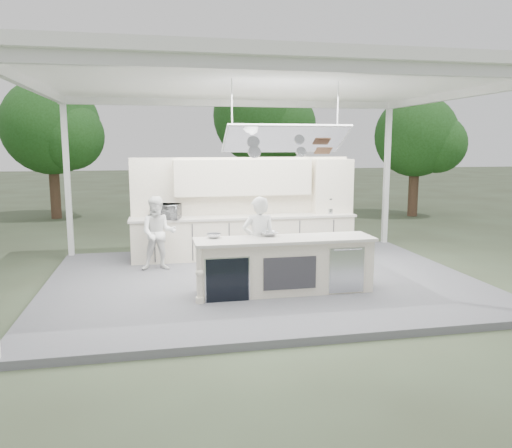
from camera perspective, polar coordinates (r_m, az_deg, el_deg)
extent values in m
plane|color=#48583C|center=(9.62, 0.71, -6.95)|extent=(90.00, 90.00, 0.00)
cube|color=#5A5A5F|center=(9.60, 0.71, -6.61)|extent=(8.00, 6.00, 0.12)
cube|color=white|center=(13.32, 14.70, 5.31)|extent=(0.12, 0.12, 3.70)
cube|color=white|center=(12.12, -20.76, 4.68)|extent=(0.12, 0.12, 3.70)
cube|color=white|center=(9.31, 0.76, 16.02)|extent=(8.20, 6.20, 0.16)
cube|color=white|center=(6.51, 6.43, 17.55)|extent=(8.00, 0.12, 0.16)
cube|color=white|center=(12.13, -2.23, 13.63)|extent=(8.00, 0.12, 0.16)
cube|color=white|center=(9.29, -24.29, 14.26)|extent=(0.12, 6.00, 0.16)
cube|color=white|center=(10.81, 22.03, 13.56)|extent=(0.12, 6.00, 0.16)
cube|color=white|center=(8.41, 3.41, 9.71)|extent=(2.00, 0.71, 0.43)
cube|color=white|center=(8.41, 3.41, 9.71)|extent=(2.06, 0.76, 0.46)
cylinder|color=white|center=(8.25, -2.77, 13.03)|extent=(0.02, 0.02, 0.95)
cylinder|color=white|center=(8.71, 9.32, 12.72)|extent=(0.02, 0.02, 0.95)
cylinder|color=silver|center=(8.45, -0.18, 8.23)|extent=(0.22, 0.14, 0.21)
cylinder|color=silver|center=(8.59, 5.18, 8.21)|extent=(0.18, 0.12, 0.18)
cube|color=brown|center=(8.73, 7.68, 8.31)|extent=(0.28, 0.18, 0.12)
cube|color=white|center=(8.67, 3.27, -4.86)|extent=(3.00, 0.70, 0.90)
cube|color=white|center=(8.57, 3.30, -1.77)|extent=(3.10, 0.78, 0.05)
cylinder|color=white|center=(8.08, -6.48, -5.86)|extent=(0.11, 0.11, 0.92)
cube|color=black|center=(8.15, -3.29, -6.41)|extent=(0.70, 0.04, 0.72)
cube|color=silver|center=(8.15, -3.29, -6.42)|extent=(0.74, 0.03, 0.72)
cube|color=#302F34|center=(8.34, 3.90, -5.63)|extent=(0.90, 0.02, 0.55)
cube|color=silver|center=(8.65, 10.33, -5.22)|extent=(0.62, 0.02, 0.78)
cube|color=white|center=(11.30, -1.32, -1.56)|extent=(5.00, 0.65, 0.90)
cube|color=white|center=(11.22, -1.32, 0.82)|extent=(5.08, 0.72, 0.05)
cube|color=white|center=(11.49, -1.59, 2.02)|extent=(5.00, 0.10, 2.25)
cube|color=white|center=(11.30, -1.49, 5.34)|extent=(3.10, 0.38, 0.80)
cube|color=white|center=(11.81, 8.66, 4.19)|extent=(0.90, 0.45, 1.30)
cube|color=brown|center=(11.81, 8.66, 4.19)|extent=(0.84, 0.40, 0.03)
cylinder|color=silver|center=(11.71, 8.38, 1.49)|extent=(0.20, 0.20, 0.12)
cylinder|color=black|center=(11.69, 8.39, 2.27)|extent=(0.17, 0.17, 0.20)
cylinder|color=black|center=(11.83, 9.97, 1.48)|extent=(0.16, 0.16, 0.10)
cone|color=black|center=(11.81, 9.99, 2.30)|extent=(0.14, 0.14, 0.24)
cylinder|color=brown|center=(19.43, -21.99, 3.67)|extent=(0.36, 0.36, 2.10)
sphere|color=#266324|center=(19.37, -22.39, 10.28)|extent=(3.40, 3.40, 3.40)
sphere|color=#266324|center=(18.75, -20.55, 9.41)|extent=(2.38, 2.38, 2.38)
cylinder|color=brown|center=(21.55, 0.49, 5.27)|extent=(0.36, 0.36, 2.45)
sphere|color=#266324|center=(21.53, 0.50, 12.25)|extent=(4.00, 4.00, 4.00)
sphere|color=#266324|center=(21.11, 3.01, 11.22)|extent=(2.80, 2.80, 2.80)
cylinder|color=brown|center=(19.55, 17.53, 3.69)|extent=(0.36, 0.36, 1.92)
sphere|color=#266324|center=(19.48, 17.82, 9.59)|extent=(3.00, 3.00, 3.00)
sphere|color=#266324|center=(19.39, 19.99, 8.59)|extent=(2.10, 2.10, 2.10)
imported|color=white|center=(8.87, 0.34, -2.09)|extent=(0.62, 0.42, 1.64)
imported|color=white|center=(10.30, -11.10, -1.05)|extent=(0.76, 0.60, 1.51)
imported|color=silver|center=(10.89, -10.22, 1.43)|extent=(0.68, 0.55, 0.33)
imported|color=silver|center=(8.74, 1.43, -1.12)|extent=(0.37, 0.37, 0.08)
imported|color=#B9BBC0|center=(8.58, -4.85, -1.34)|extent=(0.29, 0.29, 0.08)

